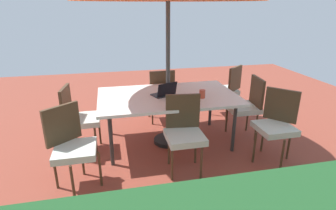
# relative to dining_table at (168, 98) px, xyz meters

# --- Properties ---
(ground_plane) EXTENTS (10.00, 10.00, 0.02)m
(ground_plane) POSITION_rel_dining_table_xyz_m (0.00, 0.00, -0.74)
(ground_plane) COLOR brown
(dining_table) EXTENTS (2.04, 1.25, 0.78)m
(dining_table) POSITION_rel_dining_table_xyz_m (0.00, 0.00, 0.00)
(dining_table) COLOR white
(dining_table) RESTS_ON ground_plane
(chair_northwest) EXTENTS (0.59, 0.59, 0.98)m
(chair_northwest) POSITION_rel_dining_table_xyz_m (-1.32, 0.79, -0.18)
(chair_northwest) COLOR silver
(chair_northwest) RESTS_ON ground_plane
(chair_east) EXTENTS (0.49, 0.48, 0.98)m
(chair_east) POSITION_rel_dining_table_xyz_m (1.30, -0.02, -0.18)
(chair_east) COLOR silver
(chair_east) RESTS_ON ground_plane
(chair_southwest) EXTENTS (0.58, 0.58, 0.98)m
(chair_southwest) POSITION_rel_dining_table_xyz_m (-1.33, -0.85, -0.18)
(chair_southwest) COLOR silver
(chair_southwest) RESTS_ON ground_plane
(chair_west) EXTENTS (0.48, 0.47, 0.98)m
(chair_west) POSITION_rel_dining_table_xyz_m (-1.27, 0.05, -0.18)
(chair_west) COLOR silver
(chair_west) RESTS_ON ground_plane
(chair_south) EXTENTS (0.46, 0.46, 0.98)m
(chair_south) POSITION_rel_dining_table_xyz_m (-0.05, -0.84, -0.18)
(chair_south) COLOR silver
(chair_south) RESTS_ON ground_plane
(chair_northeast) EXTENTS (0.58, 0.58, 0.98)m
(chair_northeast) POSITION_rel_dining_table_xyz_m (1.30, 0.82, -0.18)
(chair_northeast) COLOR silver
(chair_northeast) RESTS_ON ground_plane
(chair_north) EXTENTS (0.47, 0.48, 0.98)m
(chair_north) POSITION_rel_dining_table_xyz_m (-0.04, 0.76, -0.18)
(chair_north) COLOR silver
(chair_north) RESTS_ON ground_plane
(laptop) EXTENTS (0.39, 0.35, 0.21)m
(laptop) POSITION_rel_dining_table_xyz_m (0.06, 0.02, 0.09)
(laptop) COLOR #2D2D33
(laptop) RESTS_ON dining_table
(cup) EXTENTS (0.08, 0.08, 0.12)m
(cup) POSITION_rel_dining_table_xyz_m (-0.45, 0.22, 0.11)
(cup) COLOR #CC4C33
(cup) RESTS_ON dining_table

